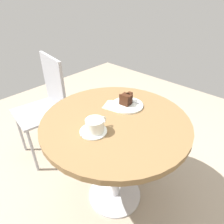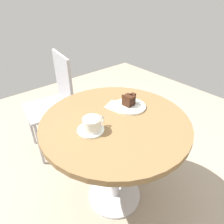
{
  "view_description": "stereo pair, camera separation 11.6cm",
  "coord_description": "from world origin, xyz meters",
  "px_view_note": "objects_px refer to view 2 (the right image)",
  "views": [
    {
      "loc": [
        -0.72,
        -0.64,
        1.38
      ],
      "look_at": [
        -0.0,
        0.03,
        0.75
      ],
      "focal_mm": 32.0,
      "sensor_mm": 36.0,
      "label": 1
    },
    {
      "loc": [
        -0.63,
        -0.72,
        1.38
      ],
      "look_at": [
        -0.0,
        0.03,
        0.75
      ],
      "focal_mm": 32.0,
      "sensor_mm": 36.0,
      "label": 2
    }
  ],
  "objects_px": {
    "fork": "(136,103)",
    "coffee_cup": "(92,124)",
    "cake_slice": "(129,100)",
    "cake_plate": "(130,106)",
    "saucer": "(91,130)",
    "teaspoon": "(84,133)",
    "napkin": "(116,106)",
    "cafe_chair": "(56,97)"
  },
  "relations": [
    {
      "from": "fork",
      "to": "cake_slice",
      "type": "bearing_deg",
      "value": -147.31
    },
    {
      "from": "coffee_cup",
      "to": "cafe_chair",
      "type": "distance_m",
      "value": 0.83
    },
    {
      "from": "fork",
      "to": "cafe_chair",
      "type": "distance_m",
      "value": 0.8
    },
    {
      "from": "teaspoon",
      "to": "saucer",
      "type": "bearing_deg",
      "value": -115.84
    },
    {
      "from": "cafe_chair",
      "to": "cake_plate",
      "type": "bearing_deg",
      "value": 22.05
    },
    {
      "from": "cake_plate",
      "to": "fork",
      "type": "height_order",
      "value": "fork"
    },
    {
      "from": "coffee_cup",
      "to": "cake_plate",
      "type": "relative_size",
      "value": 0.64
    },
    {
      "from": "teaspoon",
      "to": "fork",
      "type": "relative_size",
      "value": 0.66
    },
    {
      "from": "coffee_cup",
      "to": "saucer",
      "type": "bearing_deg",
      "value": 134.83
    },
    {
      "from": "napkin",
      "to": "cafe_chair",
      "type": "height_order",
      "value": "cafe_chair"
    },
    {
      "from": "cake_plate",
      "to": "cafe_chair",
      "type": "bearing_deg",
      "value": 103.35
    },
    {
      "from": "saucer",
      "to": "cake_plate",
      "type": "relative_size",
      "value": 0.71
    },
    {
      "from": "cake_slice",
      "to": "cake_plate",
      "type": "bearing_deg",
      "value": -102.4
    },
    {
      "from": "cake_slice",
      "to": "saucer",
      "type": "bearing_deg",
      "value": -171.43
    },
    {
      "from": "saucer",
      "to": "teaspoon",
      "type": "bearing_deg",
      "value": -171.39
    },
    {
      "from": "saucer",
      "to": "teaspoon",
      "type": "xyz_separation_m",
      "value": [
        -0.05,
        -0.01,
        0.01
      ]
    },
    {
      "from": "teaspoon",
      "to": "cake_slice",
      "type": "height_order",
      "value": "cake_slice"
    },
    {
      "from": "fork",
      "to": "cake_plate",
      "type": "bearing_deg",
      "value": -133.9
    },
    {
      "from": "cafe_chair",
      "to": "coffee_cup",
      "type": "bearing_deg",
      "value": -2.35
    },
    {
      "from": "cake_slice",
      "to": "napkin",
      "type": "height_order",
      "value": "cake_slice"
    },
    {
      "from": "coffee_cup",
      "to": "cafe_chair",
      "type": "xyz_separation_m",
      "value": [
        0.15,
        0.78,
        -0.22
      ]
    },
    {
      "from": "coffee_cup",
      "to": "cake_plate",
      "type": "bearing_deg",
      "value": 8.01
    },
    {
      "from": "teaspoon",
      "to": "napkin",
      "type": "xyz_separation_m",
      "value": [
        0.32,
        0.11,
        -0.01
      ]
    },
    {
      "from": "coffee_cup",
      "to": "teaspoon",
      "type": "relative_size",
      "value": 1.52
    },
    {
      "from": "coffee_cup",
      "to": "cake_slice",
      "type": "height_order",
      "value": "cake_slice"
    },
    {
      "from": "cake_plate",
      "to": "napkin",
      "type": "xyz_separation_m",
      "value": [
        -0.06,
        0.06,
        -0.0
      ]
    },
    {
      "from": "saucer",
      "to": "cafe_chair",
      "type": "relative_size",
      "value": 0.16
    },
    {
      "from": "saucer",
      "to": "fork",
      "type": "xyz_separation_m",
      "value": [
        0.38,
        0.03,
        0.01
      ]
    },
    {
      "from": "coffee_cup",
      "to": "cake_plate",
      "type": "distance_m",
      "value": 0.33
    },
    {
      "from": "saucer",
      "to": "cake_slice",
      "type": "xyz_separation_m",
      "value": [
        0.34,
        0.05,
        0.04
      ]
    },
    {
      "from": "saucer",
      "to": "cake_plate",
      "type": "distance_m",
      "value": 0.34
    },
    {
      "from": "teaspoon",
      "to": "cake_slice",
      "type": "xyz_separation_m",
      "value": [
        0.39,
        0.06,
        0.03
      ]
    },
    {
      "from": "teaspoon",
      "to": "fork",
      "type": "bearing_deg",
      "value": -119.98
    },
    {
      "from": "cake_slice",
      "to": "fork",
      "type": "xyz_separation_m",
      "value": [
        0.05,
        -0.02,
        -0.03
      ]
    },
    {
      "from": "coffee_cup",
      "to": "napkin",
      "type": "bearing_deg",
      "value": 21.79
    },
    {
      "from": "cake_plate",
      "to": "cafe_chair",
      "type": "height_order",
      "value": "cafe_chair"
    },
    {
      "from": "teaspoon",
      "to": "cafe_chair",
      "type": "distance_m",
      "value": 0.83
    },
    {
      "from": "cake_slice",
      "to": "napkin",
      "type": "xyz_separation_m",
      "value": [
        -0.06,
        0.05,
        -0.04
      ]
    },
    {
      "from": "coffee_cup",
      "to": "teaspoon",
      "type": "xyz_separation_m",
      "value": [
        -0.06,
        -0.0,
        -0.04
      ]
    },
    {
      "from": "fork",
      "to": "coffee_cup",
      "type": "bearing_deg",
      "value": -113.79
    },
    {
      "from": "coffee_cup",
      "to": "cake_slice",
      "type": "xyz_separation_m",
      "value": [
        0.33,
        0.06,
        -0.0
      ]
    },
    {
      "from": "cafe_chair",
      "to": "cake_slice",
      "type": "bearing_deg",
      "value": 22.45
    }
  ]
}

